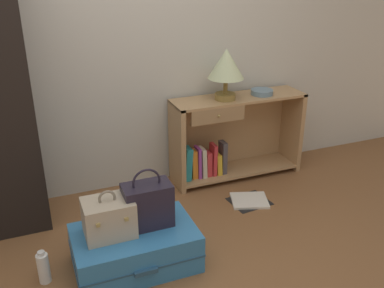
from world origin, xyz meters
TOP-DOWN VIEW (x-y plane):
  - back_wall at (0.00, 1.50)m, footprint 6.40×0.10m
  - bookshelf at (0.86, 1.28)m, footprint 1.16×0.34m
  - table_lamp at (0.78, 1.24)m, footprint 0.29×0.29m
  - bowl at (1.13, 1.24)m, footprint 0.19×0.19m
  - suitcase_large at (-0.24, 0.38)m, footprint 0.76×0.50m
  - train_case at (-0.39, 0.41)m, footprint 0.30×0.24m
  - handbag at (-0.14, 0.42)m, footprint 0.30×0.17m
  - bottle at (-0.79, 0.44)m, footprint 0.07×0.07m
  - open_book_on_floor at (0.81, 0.80)m, footprint 0.35×0.32m

SIDE VIEW (x-z plane):
  - open_book_on_floor at x=0.81m, z-range 0.00..0.02m
  - bottle at x=-0.79m, z-range -0.01..0.21m
  - suitcase_large at x=-0.24m, z-range 0.00..0.26m
  - bookshelf at x=0.86m, z-range -0.01..0.73m
  - train_case at x=-0.39m, z-range 0.22..0.52m
  - handbag at x=-0.14m, z-range 0.21..0.60m
  - bowl at x=1.13m, z-range 0.73..0.77m
  - table_lamp at x=0.78m, z-range 0.80..1.22m
  - back_wall at x=0.00m, z-range 0.00..2.60m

